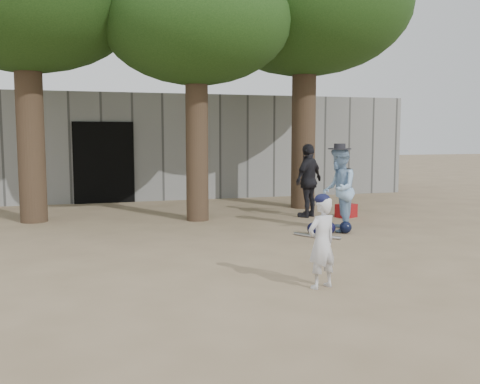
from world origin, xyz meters
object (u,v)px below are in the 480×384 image
object	(u,v)px
spectator_blue	(339,189)
red_bag	(346,211)
boy_player	(322,243)
spectator_dark	(309,181)

from	to	relation	value
spectator_blue	red_bag	bearing A→B (deg)	172.98
boy_player	spectator_blue	size ratio (longest dim) A/B	0.69
boy_player	red_bag	world-z (taller)	boy_player
boy_player	spectator_blue	xyz separation A→B (m)	(1.98, 3.41, 0.25)
spectator_blue	red_bag	size ratio (longest dim) A/B	3.85
spectator_dark	red_bag	xyz separation A→B (m)	(0.79, -0.30, -0.68)
boy_player	red_bag	size ratio (longest dim) A/B	2.67
boy_player	spectator_dark	size ratio (longest dim) A/B	0.68
spectator_blue	spectator_dark	size ratio (longest dim) A/B	0.98
boy_player	spectator_blue	distance (m)	3.95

